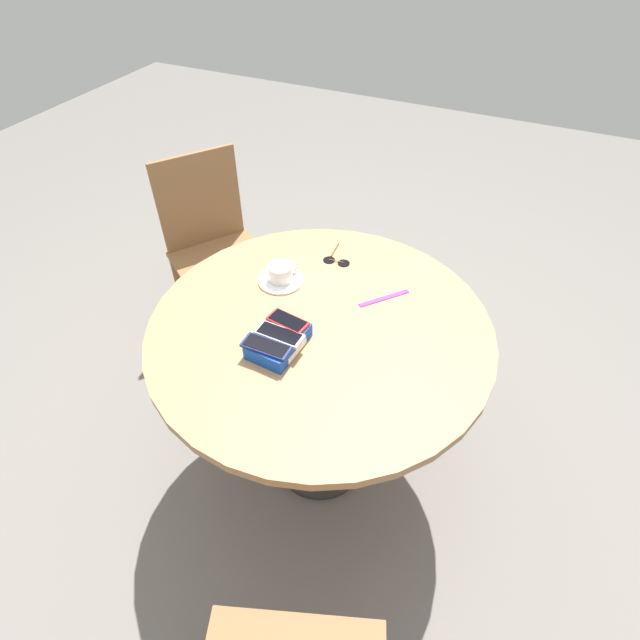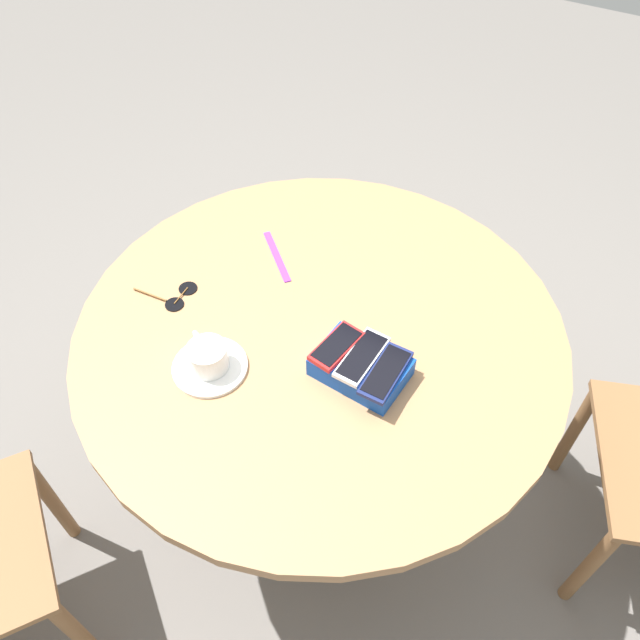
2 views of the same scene
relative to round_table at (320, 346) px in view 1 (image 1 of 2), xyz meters
name	(u,v)px [view 1 (image 1 of 2)]	position (x,y,z in m)	size (l,w,h in m)	color
ground_plane	(320,459)	(0.00, 0.00, -0.68)	(8.00, 8.00, 0.00)	slate
round_table	(320,346)	(0.00, 0.00, 0.00)	(1.07, 1.07, 0.77)	#2D2D2D
phone_box	(279,341)	(-0.14, 0.07, 0.12)	(0.19, 0.14, 0.05)	#0F42AD
phone_navy	(266,346)	(-0.19, 0.08, 0.15)	(0.06, 0.14, 0.01)	navy
phone_white	(279,334)	(-0.13, 0.07, 0.15)	(0.06, 0.14, 0.01)	silver
phone_red	(288,321)	(-0.08, 0.07, 0.15)	(0.07, 0.13, 0.01)	red
saucer	(281,280)	(0.14, 0.21, 0.10)	(0.15, 0.15, 0.01)	white
coffee_cup	(281,272)	(0.14, 0.21, 0.13)	(0.11, 0.08, 0.06)	white
lanyard_strap	(384,298)	(0.20, -0.14, 0.10)	(0.18, 0.02, 0.00)	purple
sunglasses	(336,260)	(0.32, 0.09, 0.10)	(0.13, 0.10, 0.01)	black
chair_near_window	(216,250)	(0.56, 0.80, -0.22)	(0.57, 0.57, 0.89)	brown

